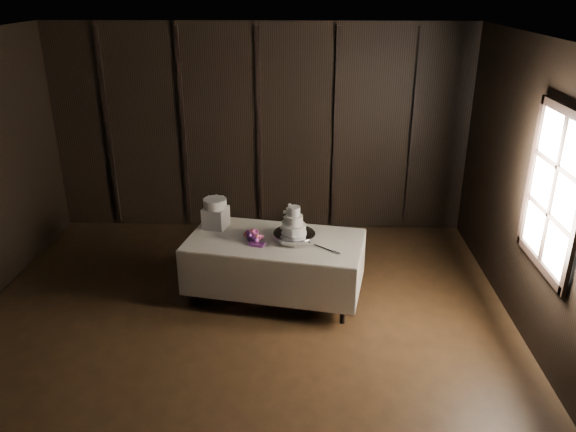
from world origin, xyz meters
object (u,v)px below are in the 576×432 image
Objects in this scene: cake_stand at (294,237)px; wedding_cake at (292,223)px; display_table at (275,266)px; small_cake at (215,203)px; box_pedestal at (216,217)px; bouquet at (253,236)px.

cake_stand is 1.51× the size of wedding_cake.
display_table is 0.45m from cake_stand.
wedding_cake is 0.99m from small_cake.
display_table is 4.43× the size of cake_stand.
cake_stand is 1.04m from small_cake.
small_cake reaches higher than box_pedestal.
wedding_cake is at bearing 2.67° from bouquet.
bouquet reaches higher than cake_stand.
display_table is 5.75× the size of bouquet.
display_table is 6.67× the size of wedding_cake.
bouquet is at bearing -156.88° from display_table.
cake_stand is at bearing 5.01° from display_table.
display_table is 1.02m from small_cake.
wedding_cake is 1.24× the size of box_pedestal.
bouquet is 0.61m from box_pedestal.
box_pedestal reaches higher than cake_stand.
wedding_cake reaches higher than bouquet.
box_pedestal is at bearing 0.00° from small_cake.
box_pedestal is 0.95× the size of small_cake.
cake_stand is 1.01m from box_pedestal.
box_pedestal reaches higher than display_table.
bouquet is at bearing -175.80° from cake_stand.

